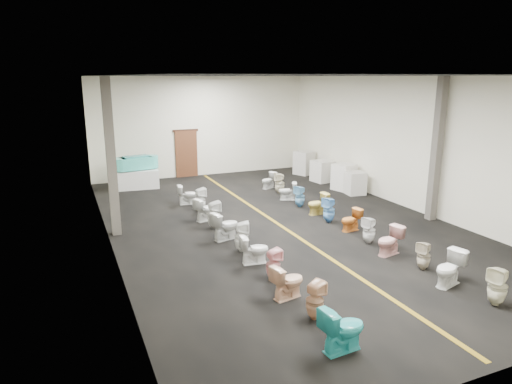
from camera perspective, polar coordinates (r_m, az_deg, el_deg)
floor at (r=14.33m, az=2.73°, el=-3.98°), size 16.00×16.00×0.00m
ceiling at (r=13.61m, az=2.96°, el=14.32°), size 16.00×16.00×0.00m
wall_back at (r=21.21m, az=-6.75°, el=8.11°), size 10.00×0.00×10.00m
wall_left at (r=12.47m, az=-18.33°, el=3.23°), size 0.00×16.00×16.00m
wall_right at (r=16.58m, az=18.66°, el=5.78°), size 0.00×16.00×16.00m
aisle_stripe at (r=14.33m, az=2.73°, el=-3.97°), size 0.12×15.60×0.01m
back_door at (r=21.10m, az=-8.69°, el=4.73°), size 1.00×0.10×2.10m
door_frame at (r=20.97m, az=-8.81°, el=7.61°), size 1.15×0.08×0.10m
column_left at (r=13.47m, az=-17.67°, el=4.05°), size 0.25×0.25×4.50m
column_right at (r=15.33m, az=21.66°, el=4.88°), size 0.25×0.25×4.50m
display_table at (r=19.40m, az=-14.64°, el=1.58°), size 1.79×1.03×0.76m
bathtub at (r=19.27m, az=-14.77°, el=3.58°), size 1.84×0.87×0.55m
appliance_crate_a at (r=18.21m, az=12.27°, el=1.10°), size 0.77×0.77×0.88m
appliance_crate_b at (r=18.80m, az=10.96°, el=1.85°), size 0.95×0.95×1.06m
appliance_crate_c at (r=20.17m, az=8.33°, el=2.60°), size 0.92×0.92×0.92m
appliance_crate_d at (r=21.57m, az=6.03°, el=3.64°), size 1.00×1.00×1.08m
toilet_left_0 at (r=8.05m, az=10.79°, el=-16.42°), size 0.83×0.52×0.81m
toilet_left_1 at (r=8.90m, az=7.38°, el=-13.29°), size 0.45×0.44×0.76m
toilet_left_2 at (r=9.62m, az=3.98°, el=-11.07°), size 0.79×0.55×0.74m
toilet_left_3 at (r=10.40m, az=2.18°, el=-9.04°), size 0.37×0.37×0.74m
toilet_left_4 at (r=11.28m, az=-0.21°, el=-7.19°), size 0.74×0.48×0.71m
toilet_left_5 at (r=12.01m, az=-1.82°, el=-5.58°), size 0.46×0.46×0.81m
toilet_left_6 at (r=12.88m, az=-3.87°, el=-4.21°), size 0.89×0.65×0.81m
toilet_left_7 at (r=13.83m, az=-5.30°, el=-2.87°), size 0.39×0.38×0.85m
toilet_left_8 at (r=14.64m, az=-6.34°, el=-2.15°), size 0.82×0.62×0.74m
toilet_left_9 at (r=15.62m, az=-7.02°, el=-0.96°), size 0.40×0.40×0.82m
toilet_left_10 at (r=16.58m, az=-8.55°, el=-0.31°), size 0.74×0.48×0.71m
toilet_right_0 at (r=10.48m, az=27.96°, el=-10.35°), size 0.47×0.46×0.82m
toilet_right_1 at (r=10.97m, az=23.05°, el=-8.81°), size 0.86×0.63×0.79m
toilet_right_2 at (r=11.64m, az=20.24°, el=-7.46°), size 0.41×0.41×0.70m
toilet_right_3 at (r=12.28m, az=16.36°, el=-5.88°), size 0.81×0.56×0.75m
toilet_right_4 at (r=12.95m, az=13.96°, el=-4.65°), size 0.42×0.42×0.76m
toilet_right_5 at (r=13.87m, az=11.79°, el=-3.45°), size 0.70×0.46×0.67m
toilet_right_6 at (r=14.53m, az=9.11°, el=-2.20°), size 0.48×0.47×0.82m
toilet_right_7 at (r=15.33m, az=7.73°, el=-1.48°), size 0.71×0.42×0.72m
toilet_right_8 at (r=16.13m, az=5.51°, el=-0.54°), size 0.45×0.44×0.77m
toilet_right_9 at (r=17.01m, az=3.97°, el=0.12°), size 0.76×0.62×0.68m
toilet_right_10 at (r=17.89m, az=2.98°, el=1.10°), size 0.44×0.43×0.84m
toilet_right_11 at (r=18.74m, az=1.58°, el=1.46°), size 0.74×0.57×0.67m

